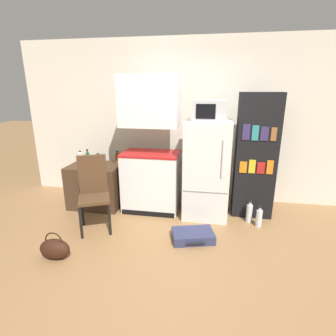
{
  "coord_description": "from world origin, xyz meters",
  "views": [
    {
      "loc": [
        0.39,
        -2.5,
        1.88
      ],
      "look_at": [
        -0.2,
        0.85,
        0.85
      ],
      "focal_mm": 28.0,
      "sensor_mm": 36.0,
      "label": 1
    }
  ],
  "objects_px": {
    "refrigerator": "(207,170)",
    "water_bottle_middle": "(259,218)",
    "kitchen_hutch": "(151,151)",
    "bottle_wine_dark": "(99,163)",
    "chair": "(94,187)",
    "bookshelf": "(255,157)",
    "water_bottle_front": "(249,213)",
    "microwave": "(209,110)",
    "bottle_milk_white": "(80,157)",
    "bottle_amber_beer": "(117,158)",
    "handbag": "(55,249)",
    "side_table": "(96,185)",
    "suitcase_large_flat": "(193,236)",
    "bottle_green_tall": "(88,159)"
  },
  "relations": [
    {
      "from": "kitchen_hutch",
      "to": "bottle_green_tall",
      "type": "distance_m",
      "value": 1.03
    },
    {
      "from": "chair",
      "to": "water_bottle_middle",
      "type": "relative_size",
      "value": 3.25
    },
    {
      "from": "bottle_wine_dark",
      "to": "bottle_amber_beer",
      "type": "relative_size",
      "value": 1.36
    },
    {
      "from": "bookshelf",
      "to": "chair",
      "type": "relative_size",
      "value": 1.79
    },
    {
      "from": "microwave",
      "to": "handbag",
      "type": "relative_size",
      "value": 1.25
    },
    {
      "from": "bottle_wine_dark",
      "to": "bottle_green_tall",
      "type": "distance_m",
      "value": 0.33
    },
    {
      "from": "refrigerator",
      "to": "water_bottle_middle",
      "type": "relative_size",
      "value": 4.6
    },
    {
      "from": "bottle_green_tall",
      "to": "suitcase_large_flat",
      "type": "relative_size",
      "value": 0.45
    },
    {
      "from": "bottle_milk_white",
      "to": "bottle_amber_beer",
      "type": "bearing_deg",
      "value": 2.59
    },
    {
      "from": "water_bottle_front",
      "to": "bookshelf",
      "type": "bearing_deg",
      "value": 79.55
    },
    {
      "from": "bottle_amber_beer",
      "to": "bottle_milk_white",
      "type": "relative_size",
      "value": 1.08
    },
    {
      "from": "kitchen_hutch",
      "to": "bottle_milk_white",
      "type": "xyz_separation_m",
      "value": [
        -1.28,
        0.18,
        -0.19
      ]
    },
    {
      "from": "bookshelf",
      "to": "suitcase_large_flat",
      "type": "distance_m",
      "value": 1.51
    },
    {
      "from": "microwave",
      "to": "suitcase_large_flat",
      "type": "distance_m",
      "value": 1.73
    },
    {
      "from": "side_table",
      "to": "bookshelf",
      "type": "bearing_deg",
      "value": 2.94
    },
    {
      "from": "bottle_wine_dark",
      "to": "bottle_amber_beer",
      "type": "xyz_separation_m",
      "value": [
        0.12,
        0.46,
        -0.03
      ]
    },
    {
      "from": "bottle_green_tall",
      "to": "chair",
      "type": "xyz_separation_m",
      "value": [
        0.38,
        -0.64,
        -0.22
      ]
    },
    {
      "from": "water_bottle_front",
      "to": "water_bottle_middle",
      "type": "distance_m",
      "value": 0.17
    },
    {
      "from": "bottle_wine_dark",
      "to": "handbag",
      "type": "distance_m",
      "value": 1.41
    },
    {
      "from": "refrigerator",
      "to": "bottle_milk_white",
      "type": "relative_size",
      "value": 8.23
    },
    {
      "from": "bottle_green_tall",
      "to": "chair",
      "type": "height_order",
      "value": "chair"
    },
    {
      "from": "side_table",
      "to": "kitchen_hutch",
      "type": "height_order",
      "value": "kitchen_hutch"
    },
    {
      "from": "kitchen_hutch",
      "to": "bottle_wine_dark",
      "type": "height_order",
      "value": "kitchen_hutch"
    },
    {
      "from": "water_bottle_front",
      "to": "side_table",
      "type": "bearing_deg",
      "value": 176.17
    },
    {
      "from": "refrigerator",
      "to": "suitcase_large_flat",
      "type": "xyz_separation_m",
      "value": [
        -0.12,
        -0.78,
        -0.67
      ]
    },
    {
      "from": "microwave",
      "to": "suitcase_large_flat",
      "type": "relative_size",
      "value": 0.75
    },
    {
      "from": "refrigerator",
      "to": "microwave",
      "type": "distance_m",
      "value": 0.87
    },
    {
      "from": "refrigerator",
      "to": "chair",
      "type": "height_order",
      "value": "refrigerator"
    },
    {
      "from": "water_bottle_front",
      "to": "water_bottle_middle",
      "type": "bearing_deg",
      "value": -44.4
    },
    {
      "from": "bottle_wine_dark",
      "to": "chair",
      "type": "xyz_separation_m",
      "value": [
        0.11,
        -0.45,
        -0.22
      ]
    },
    {
      "from": "bottle_amber_beer",
      "to": "suitcase_large_flat",
      "type": "relative_size",
      "value": 0.32
    },
    {
      "from": "bottle_wine_dark",
      "to": "chair",
      "type": "bearing_deg",
      "value": -76.14
    },
    {
      "from": "kitchen_hutch",
      "to": "chair",
      "type": "height_order",
      "value": "kitchen_hutch"
    },
    {
      "from": "kitchen_hutch",
      "to": "bookshelf",
      "type": "bearing_deg",
      "value": 3.81
    },
    {
      "from": "bottle_milk_white",
      "to": "bottle_green_tall",
      "type": "distance_m",
      "value": 0.36
    },
    {
      "from": "microwave",
      "to": "bottle_milk_white",
      "type": "relative_size",
      "value": 2.54
    },
    {
      "from": "bookshelf",
      "to": "water_bottle_front",
      "type": "relative_size",
      "value": 5.43
    },
    {
      "from": "microwave",
      "to": "water_bottle_front",
      "type": "bearing_deg",
      "value": -12.58
    },
    {
      "from": "bookshelf",
      "to": "bottle_amber_beer",
      "type": "distance_m",
      "value": 2.2
    },
    {
      "from": "suitcase_large_flat",
      "to": "water_bottle_middle",
      "type": "height_order",
      "value": "water_bottle_middle"
    },
    {
      "from": "kitchen_hutch",
      "to": "bottle_wine_dark",
      "type": "distance_m",
      "value": 0.81
    },
    {
      "from": "bottle_amber_beer",
      "to": "microwave",
      "type": "bearing_deg",
      "value": -9.67
    },
    {
      "from": "kitchen_hutch",
      "to": "refrigerator",
      "type": "xyz_separation_m",
      "value": [
        0.86,
        -0.04,
        -0.24
      ]
    },
    {
      "from": "refrigerator",
      "to": "chair",
      "type": "xyz_separation_m",
      "value": [
        -1.5,
        -0.67,
        -0.13
      ]
    },
    {
      "from": "bookshelf",
      "to": "bottle_milk_white",
      "type": "relative_size",
      "value": 10.44
    },
    {
      "from": "microwave",
      "to": "side_table",
      "type": "bearing_deg",
      "value": 179.42
    },
    {
      "from": "bottle_amber_beer",
      "to": "bottle_milk_white",
      "type": "height_order",
      "value": "bottle_amber_beer"
    },
    {
      "from": "chair",
      "to": "suitcase_large_flat",
      "type": "relative_size",
      "value": 1.72
    },
    {
      "from": "bottle_wine_dark",
      "to": "refrigerator",
      "type": "bearing_deg",
      "value": 7.44
    },
    {
      "from": "microwave",
      "to": "chair",
      "type": "relative_size",
      "value": 0.44
    }
  ]
}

